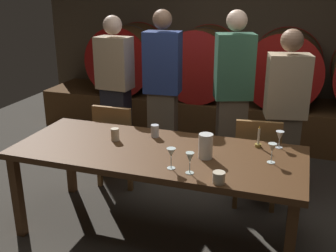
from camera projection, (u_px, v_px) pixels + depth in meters
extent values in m
plane|color=#3F3A33|center=(192.00, 226.00, 3.53)|extent=(8.03, 8.03, 0.00)
cube|color=brown|center=(249.00, 29.00, 5.63)|extent=(6.18, 0.24, 2.82)
cube|color=brown|center=(237.00, 118.00, 5.52)|extent=(5.56, 0.90, 0.53)
cylinder|color=#513319|center=(129.00, 58.00, 5.75)|extent=(0.93, 0.79, 0.93)
cylinder|color=maroon|center=(116.00, 64.00, 5.39)|extent=(0.95, 0.03, 0.95)
cylinder|color=maroon|center=(140.00, 54.00, 6.12)|extent=(0.95, 0.03, 0.95)
cylinder|color=#2D2D33|center=(129.00, 58.00, 5.75)|extent=(0.94, 0.04, 0.94)
cylinder|color=brown|center=(202.00, 63.00, 5.43)|extent=(0.93, 0.79, 0.93)
cylinder|color=#B21C16|center=(195.00, 69.00, 5.06)|extent=(0.95, 0.03, 0.95)
cylinder|color=#B21C16|center=(209.00, 58.00, 5.79)|extent=(0.95, 0.03, 0.95)
cylinder|color=#2D2D33|center=(202.00, 63.00, 5.43)|extent=(0.94, 0.04, 0.94)
cylinder|color=#513319|center=(284.00, 68.00, 5.11)|extent=(0.93, 0.79, 0.93)
cylinder|color=#9E1411|center=(282.00, 74.00, 4.74)|extent=(0.95, 0.03, 0.95)
cylinder|color=#9E1411|center=(286.00, 62.00, 5.47)|extent=(0.95, 0.03, 0.95)
cylinder|color=#2D2D33|center=(284.00, 68.00, 5.11)|extent=(0.94, 0.04, 0.94)
cube|color=#4C2D16|center=(157.00, 153.00, 3.21)|extent=(2.30, 0.92, 0.05)
cube|color=#4C2D16|center=(18.00, 197.00, 3.30)|extent=(0.07, 0.07, 0.71)
cube|color=#4C2D16|center=(289.00, 249.00, 2.65)|extent=(0.07, 0.07, 0.71)
cube|color=#4C2D16|center=(70.00, 159.00, 4.02)|extent=(0.07, 0.07, 0.71)
cube|color=#4C2D16|center=(294.00, 193.00, 3.37)|extent=(0.07, 0.07, 0.71)
cube|color=brown|center=(120.00, 143.00, 4.20)|extent=(0.41, 0.41, 0.04)
cube|color=brown|center=(112.00, 128.00, 3.96)|extent=(0.40, 0.05, 0.42)
cube|color=brown|center=(142.00, 158.00, 4.38)|extent=(0.05, 0.05, 0.42)
cube|color=brown|center=(113.00, 155.00, 4.48)|extent=(0.05, 0.05, 0.42)
cube|color=brown|center=(130.00, 172.00, 4.08)|extent=(0.05, 0.05, 0.42)
cube|color=brown|center=(100.00, 167.00, 4.17)|extent=(0.05, 0.05, 0.42)
cube|color=brown|center=(256.00, 159.00, 3.80)|extent=(0.44, 0.44, 0.04)
cube|color=brown|center=(258.00, 144.00, 3.56)|extent=(0.40, 0.08, 0.42)
cube|color=brown|center=(272.00, 175.00, 4.00)|extent=(0.05, 0.05, 0.42)
cube|color=brown|center=(238.00, 172.00, 4.07)|extent=(0.05, 0.05, 0.42)
cube|color=brown|center=(273.00, 192.00, 3.69)|extent=(0.05, 0.05, 0.42)
cube|color=brown|center=(236.00, 188.00, 3.75)|extent=(0.05, 0.05, 0.42)
cube|color=black|center=(117.00, 125.00, 4.70)|extent=(0.31, 0.22, 0.89)
cube|color=tan|center=(114.00, 63.00, 4.46)|extent=(0.40, 0.26, 0.57)
sphere|color=beige|center=(112.00, 25.00, 4.32)|extent=(0.21, 0.21, 0.21)
cube|color=brown|center=(163.00, 131.00, 4.49)|extent=(0.32, 0.23, 0.90)
cube|color=navy|center=(163.00, 63.00, 4.24)|extent=(0.40, 0.27, 0.64)
sphere|color=#8C664C|center=(162.00, 19.00, 4.09)|extent=(0.20, 0.20, 0.20)
cube|color=brown|center=(230.00, 138.00, 4.32)|extent=(0.35, 0.29, 0.88)
cube|color=#336047|center=(234.00, 67.00, 4.06)|extent=(0.44, 0.36, 0.66)
sphere|color=beige|center=(237.00, 20.00, 3.91)|extent=(0.21, 0.21, 0.21)
cube|color=brown|center=(280.00, 156.00, 3.96)|extent=(0.34, 0.26, 0.82)
cube|color=tan|center=(287.00, 86.00, 3.73)|extent=(0.42, 0.32, 0.59)
sphere|color=#8C664C|center=(292.00, 40.00, 3.59)|extent=(0.20, 0.20, 0.20)
cylinder|color=olive|center=(258.00, 145.00, 3.26)|extent=(0.05, 0.05, 0.02)
cylinder|color=#EDE5CC|center=(259.00, 136.00, 3.23)|extent=(0.02, 0.02, 0.13)
cone|color=yellow|center=(259.00, 127.00, 3.20)|extent=(0.01, 0.01, 0.02)
cylinder|color=white|center=(206.00, 146.00, 3.03)|extent=(0.11, 0.11, 0.19)
cylinder|color=silver|center=(171.00, 168.00, 2.88)|extent=(0.06, 0.06, 0.00)
cylinder|color=silver|center=(171.00, 162.00, 2.87)|extent=(0.01, 0.01, 0.09)
cone|color=silver|center=(171.00, 153.00, 2.84)|extent=(0.07, 0.07, 0.07)
cylinder|color=silver|center=(190.00, 173.00, 2.81)|extent=(0.06, 0.06, 0.00)
cylinder|color=silver|center=(190.00, 168.00, 2.80)|extent=(0.01, 0.01, 0.08)
cone|color=silver|center=(190.00, 158.00, 2.77)|extent=(0.06, 0.06, 0.07)
cylinder|color=silver|center=(271.00, 162.00, 2.97)|extent=(0.06, 0.06, 0.00)
cylinder|color=silver|center=(271.00, 157.00, 2.96)|extent=(0.01, 0.01, 0.08)
cone|color=silver|center=(272.00, 148.00, 2.93)|extent=(0.07, 0.07, 0.07)
cylinder|color=white|center=(279.00, 147.00, 3.25)|extent=(0.06, 0.06, 0.00)
cylinder|color=white|center=(279.00, 144.00, 3.23)|extent=(0.01, 0.01, 0.06)
cone|color=white|center=(280.00, 136.00, 3.21)|extent=(0.07, 0.07, 0.07)
cylinder|color=beige|center=(115.00, 134.00, 3.38)|extent=(0.07, 0.07, 0.10)
cylinder|color=silver|center=(155.00, 131.00, 3.46)|extent=(0.07, 0.07, 0.11)
cylinder|color=beige|center=(219.00, 178.00, 2.66)|extent=(0.08, 0.08, 0.08)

